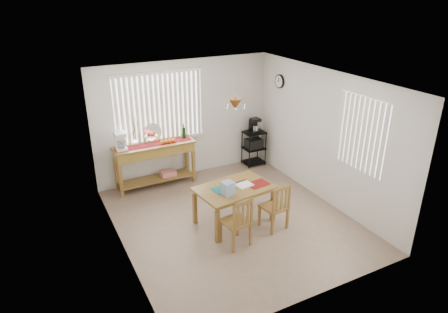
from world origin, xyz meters
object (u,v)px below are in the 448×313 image
sideboard (155,155)px  chair_right (275,207)px  wire_cart (254,145)px  cart_items (254,125)px  dining_table (234,191)px  chair_left (237,222)px

sideboard → chair_right: (1.32, -2.56, -0.29)m
sideboard → wire_cart: sideboard is taller
chair_right → cart_items: bearing=66.7°
wire_cart → dining_table: (-1.65, -2.05, 0.13)m
sideboard → wire_cart: bearing=0.2°
sideboard → chair_right: size_ratio=1.93×
sideboard → dining_table: bearing=-69.1°
chair_left → wire_cart: bearing=54.2°
sideboard → chair_left: 2.75m
sideboard → chair_left: sideboard is taller
wire_cart → chair_left: size_ratio=0.92×
sideboard → dining_table: sideboard is taller
chair_right → wire_cart: bearing=66.6°
wire_cart → cart_items: (0.00, 0.01, 0.49)m
sideboard → cart_items: 2.45m
sideboard → cart_items: bearing=0.4°
sideboard → dining_table: size_ratio=1.20×
sideboard → chair_left: (0.48, -2.69, -0.28)m
wire_cart → cart_items: bearing=90.0°
wire_cart → chair_right: chair_right is taller
cart_items → chair_left: size_ratio=0.38×
sideboard → dining_table: (0.78, -2.04, -0.09)m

